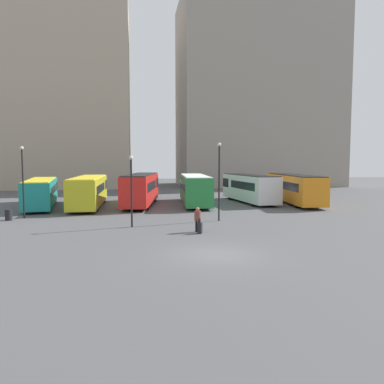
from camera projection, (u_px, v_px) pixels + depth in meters
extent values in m
plane|color=#4C4C4F|center=(216.00, 254.00, 18.20)|extent=(160.00, 160.00, 0.00)
cube|color=tan|center=(56.00, 95.00, 64.72)|extent=(25.30, 16.10, 31.87)
cube|color=gray|center=(256.00, 95.00, 70.12)|extent=(28.61, 16.86, 33.88)
cube|color=#19847F|center=(41.00, 192.00, 37.02)|extent=(4.11, 12.07, 2.42)
cube|color=black|center=(45.00, 186.00, 41.63)|extent=(2.77, 2.51, 0.92)
cube|color=black|center=(40.00, 190.00, 35.98)|extent=(3.54, 7.86, 0.73)
cube|color=yellow|center=(41.00, 180.00, 36.92)|extent=(3.89, 11.81, 0.08)
cylinder|color=black|center=(45.00, 199.00, 40.61)|extent=(2.46, 1.23, 0.90)
cylinder|color=black|center=(38.00, 207.00, 33.60)|extent=(2.46, 1.23, 0.90)
cube|color=gold|center=(89.00, 191.00, 37.01)|extent=(2.65, 11.99, 2.64)
cube|color=black|center=(94.00, 184.00, 41.83)|extent=(2.62, 2.22, 1.00)
cube|color=black|center=(87.00, 188.00, 35.92)|extent=(2.65, 7.68, 0.79)
cube|color=yellow|center=(88.00, 177.00, 36.90)|extent=(2.45, 11.75, 0.08)
cylinder|color=black|center=(93.00, 198.00, 40.76)|extent=(2.47, 1.03, 1.01)
cylinder|color=black|center=(84.00, 206.00, 33.44)|extent=(2.47, 1.03, 1.01)
cube|color=red|center=(141.00, 189.00, 38.43)|extent=(4.21, 11.75, 2.83)
cube|color=black|center=(147.00, 183.00, 43.10)|extent=(2.80, 2.47, 1.07)
cube|color=black|center=(140.00, 186.00, 37.37)|extent=(3.60, 7.66, 0.85)
cube|color=black|center=(141.00, 174.00, 38.31)|extent=(3.98, 11.49, 0.08)
cylinder|color=black|center=(146.00, 197.00, 42.08)|extent=(2.51, 1.44, 1.09)
cylinder|color=black|center=(136.00, 204.00, 34.97)|extent=(2.51, 1.44, 1.09)
cube|color=#237A38|center=(195.00, 189.00, 39.14)|extent=(3.42, 11.52, 2.72)
cube|color=black|center=(191.00, 183.00, 43.74)|extent=(2.76, 2.28, 1.03)
cube|color=black|center=(195.00, 186.00, 38.09)|extent=(3.14, 7.44, 0.82)
cube|color=white|center=(195.00, 176.00, 39.02)|extent=(3.20, 11.27, 0.08)
cylinder|color=black|center=(192.00, 197.00, 42.73)|extent=(2.53, 1.15, 0.96)
cylinder|color=black|center=(198.00, 204.00, 35.73)|extent=(2.53, 1.15, 0.96)
cube|color=silver|center=(249.00, 188.00, 41.12)|extent=(3.45, 10.85, 2.70)
cube|color=black|center=(235.00, 182.00, 45.32)|extent=(2.71, 2.18, 1.03)
cube|color=black|center=(253.00, 185.00, 40.16)|extent=(3.14, 7.03, 0.81)
cube|color=black|center=(250.00, 175.00, 41.00)|extent=(3.23, 10.62, 0.08)
cylinder|color=black|center=(238.00, 195.00, 44.41)|extent=(2.48, 1.18, 0.97)
cylinder|color=black|center=(262.00, 201.00, 38.01)|extent=(2.48, 1.18, 0.97)
cube|color=orange|center=(294.00, 188.00, 40.15)|extent=(3.70, 12.54, 2.73)
cube|color=black|center=(280.00, 182.00, 45.16)|extent=(2.79, 2.50, 1.04)
cube|color=black|center=(298.00, 186.00, 39.02)|extent=(3.31, 8.11, 0.82)
cube|color=black|center=(294.00, 175.00, 40.04)|extent=(3.47, 12.27, 0.08)
cylinder|color=black|center=(283.00, 195.00, 44.06)|extent=(2.53, 1.26, 1.03)
cylinder|color=black|center=(307.00, 202.00, 36.44)|extent=(2.53, 1.26, 1.03)
cylinder|color=black|center=(196.00, 226.00, 23.99)|extent=(0.19, 0.19, 0.73)
cylinder|color=black|center=(199.00, 226.00, 23.95)|extent=(0.19, 0.19, 0.73)
cylinder|color=brown|center=(198.00, 216.00, 23.91)|extent=(0.54, 0.54, 0.63)
sphere|color=#9E7051|center=(198.00, 209.00, 23.88)|extent=(0.24, 0.24, 0.24)
cube|color=black|center=(200.00, 228.00, 23.48)|extent=(0.39, 0.46, 0.67)
cube|color=black|center=(199.00, 221.00, 23.31)|extent=(0.14, 0.08, 0.30)
cylinder|color=black|center=(132.00, 193.00, 25.59)|extent=(0.12, 0.12, 4.68)
sphere|color=beige|center=(131.00, 158.00, 25.39)|extent=(0.28, 0.28, 0.28)
cylinder|color=black|center=(23.00, 184.00, 29.49)|extent=(0.12, 0.12, 5.47)
sphere|color=beige|center=(22.00, 148.00, 29.25)|extent=(0.28, 0.28, 0.28)
cylinder|color=black|center=(219.00, 183.00, 28.25)|extent=(0.12, 0.12, 5.69)
sphere|color=beige|center=(219.00, 144.00, 28.01)|extent=(0.28, 0.28, 0.28)
cylinder|color=black|center=(9.00, 215.00, 28.62)|extent=(0.52, 0.52, 0.85)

